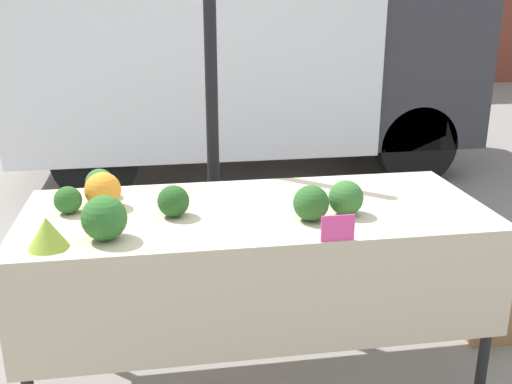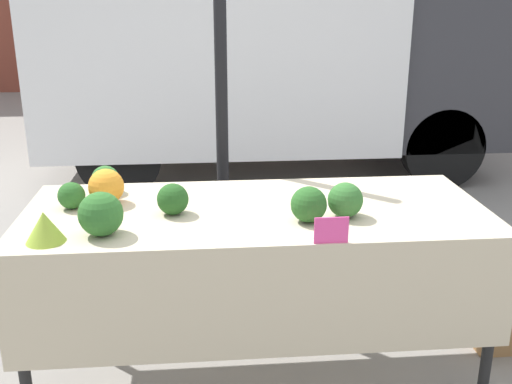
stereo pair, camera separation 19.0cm
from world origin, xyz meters
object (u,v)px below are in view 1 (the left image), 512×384
at_px(parked_truck, 230,44).
at_px(price_sign, 338,228).
at_px(orange_cauliflower, 103,190).
at_px(produce_crate, 499,309).

bearing_deg(parked_truck, price_sign, -91.02).
distance_m(parked_truck, orange_cauliflower, 3.82).
bearing_deg(produce_crate, price_sign, -153.83).
height_order(orange_cauliflower, price_sign, orange_cauliflower).
distance_m(parked_truck, price_sign, 4.23).
bearing_deg(produce_crate, parked_truck, 106.21).
xyz_separation_m(price_sign, produce_crate, (1.14, 0.56, -0.79)).
distance_m(price_sign, produce_crate, 1.49).
bearing_deg(orange_cauliflower, price_sign, -30.34).
xyz_separation_m(orange_cauliflower, produce_crate, (2.10, -0.00, -0.81)).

